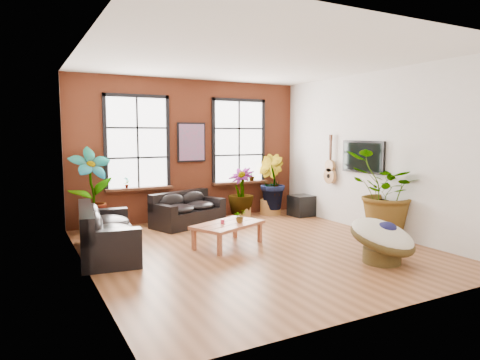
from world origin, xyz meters
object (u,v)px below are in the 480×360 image
object	(u,v)px
coffee_table	(228,226)
sofa_left	(104,233)
papasan_chair	(383,238)
sofa_back	(187,210)

from	to	relation	value
coffee_table	sofa_left	bearing A→B (deg)	143.37
sofa_left	coffee_table	world-z (taller)	sofa_left
coffee_table	papasan_chair	distance (m)	2.84
sofa_left	papasan_chair	size ratio (longest dim) A/B	1.61
sofa_back	papasan_chair	size ratio (longest dim) A/B	1.32
sofa_back	papasan_chair	distance (m)	4.71
sofa_left	coffee_table	xyz separation A→B (m)	(2.23, -0.51, -0.00)
papasan_chair	sofa_left	bearing A→B (deg)	122.66
sofa_back	coffee_table	size ratio (longest dim) A/B	1.19
sofa_back	papasan_chair	bearing A→B (deg)	-87.42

